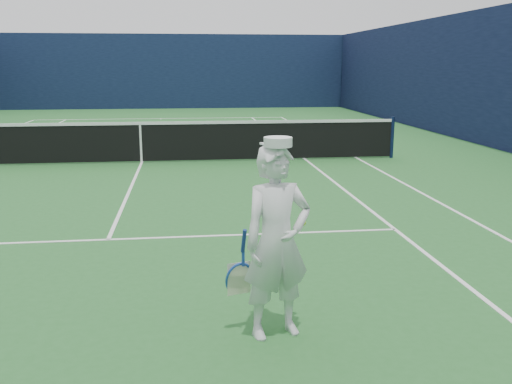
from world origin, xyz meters
TOP-DOWN VIEW (x-y plane):
  - ground at (0.00, 0.00)m, footprint 80.00×80.00m
  - court_markings at (0.00, 0.00)m, footprint 11.03×23.83m
  - windscreen_fence at (0.00, 0.00)m, footprint 20.12×36.12m
  - tennis_net at (0.00, 0.00)m, footprint 12.88×0.09m
  - tennis_player at (1.87, -9.46)m, footprint 0.84×0.57m

SIDE VIEW (x-z plane):
  - ground at x=0.00m, z-range 0.00..0.00m
  - court_markings at x=0.00m, z-range 0.00..0.01m
  - tennis_net at x=0.00m, z-range 0.02..1.09m
  - tennis_player at x=1.87m, z-range -0.02..1.75m
  - windscreen_fence at x=0.00m, z-range 0.00..4.00m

